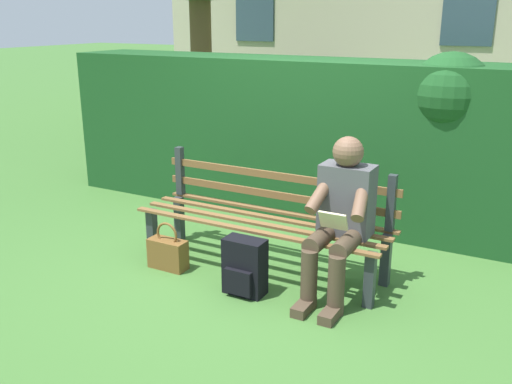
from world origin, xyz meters
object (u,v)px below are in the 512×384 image
at_px(backpack, 245,267).
at_px(handbag, 168,253).
at_px(park_bench, 266,217).
at_px(person_seated, 340,215).

distance_m(backpack, handbag, 0.77).
xyz_separation_m(park_bench, person_seated, (-0.68, 0.17, 0.19)).
height_order(person_seated, backpack, person_seated).
distance_m(park_bench, person_seated, 0.73).
relative_size(backpack, handbag, 1.08).
height_order(park_bench, person_seated, person_seated).
bearing_deg(person_seated, handbag, 10.46).
xyz_separation_m(person_seated, backpack, (0.60, 0.33, -0.40)).
relative_size(park_bench, person_seated, 1.78).
bearing_deg(backpack, park_bench, -80.37).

